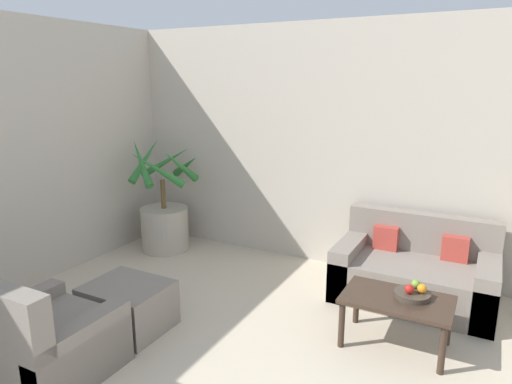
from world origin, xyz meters
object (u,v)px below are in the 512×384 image
object	(u,v)px
potted_palm	(165,217)
apple_red	(409,289)
sofa_loveseat	(414,273)
orange_fruit	(422,289)
apple_green	(416,284)
armchair	(42,342)
fruit_bowl	(412,295)
ottoman	(128,306)
coffee_table	(397,305)

from	to	relation	value
potted_palm	apple_red	distance (m)	3.19
sofa_loveseat	orange_fruit	size ratio (longest dim) A/B	19.87
apple_green	armchair	xyz separation A→B (m)	(-2.27, -1.72, -0.23)
fruit_bowl	armchair	xyz separation A→B (m)	(-2.26, -1.63, -0.18)
orange_fruit	ottoman	bearing A→B (deg)	-158.74
apple_green	ottoman	distance (m)	2.40
fruit_bowl	orange_fruit	bearing A→B (deg)	17.59
coffee_table	armchair	xyz separation A→B (m)	(-2.16, -1.57, -0.09)
apple_green	orange_fruit	xyz separation A→B (m)	(0.06, -0.06, 0.00)
coffee_table	apple_green	size ratio (longest dim) A/B	11.89
coffee_table	apple_red	bearing A→B (deg)	20.40
apple_green	armchair	size ratio (longest dim) A/B	0.08
ottoman	sofa_loveseat	bearing A→B (deg)	39.31
sofa_loveseat	apple_green	size ratio (longest dim) A/B	20.57
fruit_bowl	apple_red	world-z (taller)	apple_red
apple_red	armchair	distance (m)	2.76
potted_palm	apple_red	world-z (taller)	potted_palm
coffee_table	apple_green	world-z (taller)	apple_green
apple_red	sofa_loveseat	bearing A→B (deg)	95.66
armchair	ottoman	size ratio (longest dim) A/B	1.28
fruit_bowl	ottoman	distance (m)	2.36
ottoman	armchair	bearing A→B (deg)	-95.50
apple_red	armchair	world-z (taller)	armchair
sofa_loveseat	apple_red	distance (m)	0.92
potted_palm	armchair	size ratio (longest dim) A/B	1.63
sofa_loveseat	orange_fruit	bearing A→B (deg)	-78.17
potted_palm	orange_fruit	bearing A→B (deg)	-13.66
fruit_bowl	potted_palm	bearing A→B (deg)	165.70
armchair	apple_green	bearing A→B (deg)	37.17
potted_palm	fruit_bowl	bearing A→B (deg)	-14.30
potted_palm	sofa_loveseat	world-z (taller)	potted_palm
sofa_loveseat	orange_fruit	world-z (taller)	sofa_loveseat
coffee_table	orange_fruit	size ratio (longest dim) A/B	11.49
coffee_table	apple_red	world-z (taller)	apple_red
potted_palm	apple_red	size ratio (longest dim) A/B	18.75
fruit_bowl	apple_green	world-z (taller)	apple_green
sofa_loveseat	coffee_table	xyz separation A→B (m)	(0.01, -0.91, 0.09)
potted_palm	apple_red	bearing A→B (deg)	-15.01
sofa_loveseat	ottoman	xyz separation A→B (m)	(-2.08, -1.70, -0.07)
coffee_table	armchair	bearing A→B (deg)	-144.01
fruit_bowl	orange_fruit	xyz separation A→B (m)	(0.07, 0.02, 0.06)
armchair	fruit_bowl	bearing A→B (deg)	35.89
potted_palm	apple_green	xyz separation A→B (m)	(3.11, -0.71, 0.07)
orange_fruit	apple_red	bearing A→B (deg)	-146.37
apple_red	orange_fruit	distance (m)	0.10
armchair	potted_palm	bearing A→B (deg)	109.21
potted_palm	orange_fruit	size ratio (longest dim) A/B	19.28
apple_red	armchair	size ratio (longest dim) A/B	0.09
apple_green	potted_palm	bearing A→B (deg)	167.22
potted_palm	armchair	xyz separation A→B (m)	(0.84, -2.42, -0.16)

